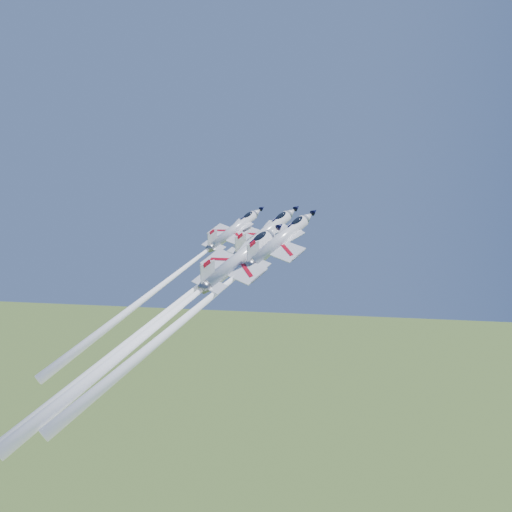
# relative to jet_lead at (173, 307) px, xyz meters

# --- Properties ---
(jet_lead) EXTENTS (28.63, 39.34, 42.73)m
(jet_lead) POSITION_rel_jet_lead_xyz_m (0.00, 0.00, 0.00)
(jet_lead) COLOR white
(jet_left) EXTENTS (22.13, 29.99, 30.95)m
(jet_left) POSITION_rel_jet_lead_xyz_m (-2.02, 5.69, 3.23)
(jet_left) COLOR white
(jet_right) EXTENTS (24.94, 33.56, 34.34)m
(jet_right) POSITION_rel_jet_lead_xyz_m (6.37, -3.52, 2.33)
(jet_right) COLOR white
(jet_slot) EXTENTS (24.95, 33.17, 33.42)m
(jet_slot) POSITION_rel_jet_lead_xyz_m (1.41, -6.41, 0.54)
(jet_slot) COLOR white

